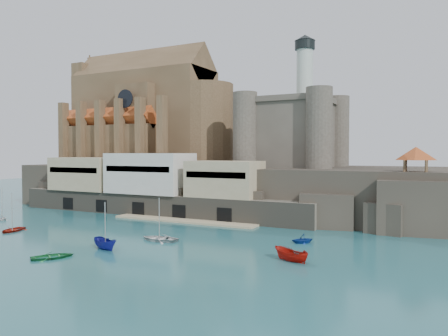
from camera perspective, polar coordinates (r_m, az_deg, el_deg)
ground at (r=71.20m, az=-14.62°, el=-8.67°), size 300.00×300.00×0.00m
promontory at (r=103.08m, az=0.07°, el=-2.55°), size 100.00×36.00×10.00m
quay at (r=94.53m, az=-9.89°, el=-2.30°), size 70.00×12.00×13.05m
church at (r=118.00m, az=-9.82°, el=6.36°), size 47.00×25.93×30.51m
castle_keep at (r=98.16m, az=9.04°, el=5.02°), size 21.20×21.20×29.30m
rock_outcrop at (r=78.51m, az=23.67°, el=-4.81°), size 14.50×10.50×8.70m
pavilion at (r=78.14m, az=23.77°, el=1.56°), size 6.40×6.40×5.40m
boat_0 at (r=81.63m, az=-25.92°, el=-7.44°), size 3.83×2.03×5.14m
boat_2 at (r=62.48m, az=-15.23°, el=-10.17°), size 2.48×2.45×5.03m
boat_3 at (r=59.35m, az=-21.49°, el=-10.89°), size 3.59×2.91×5.08m
boat_4 at (r=95.31m, az=-26.98°, el=-6.12°), size 2.85×2.40×2.84m
boat_5 at (r=54.60m, az=8.72°, el=-11.90°), size 2.42×2.39×4.91m
boat_6 at (r=66.74m, az=-8.44°, el=-9.34°), size 1.31×4.28×5.97m
boat_7 at (r=65.23m, az=10.19°, el=-9.62°), size 3.25×3.27×3.32m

